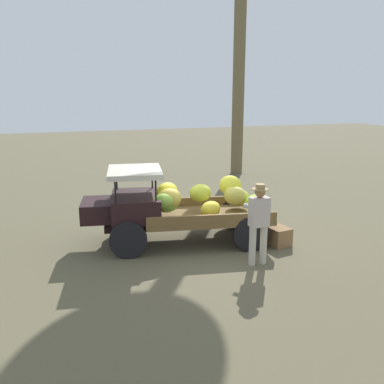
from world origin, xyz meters
name	(u,v)px	position (x,y,z in m)	size (l,w,h in m)	color
ground_plane	(202,242)	(0.00, 0.00, 0.00)	(60.00, 60.00, 0.00)	brown
truck	(171,207)	(0.72, -0.18, 0.92)	(4.63, 2.37, 1.86)	black
farmer	(259,219)	(-0.67, 1.63, 1.01)	(0.53, 0.46, 1.77)	#BCB5A2
wooden_crate	(278,236)	(-1.68, 0.77, 0.22)	(0.55, 0.45, 0.44)	olive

